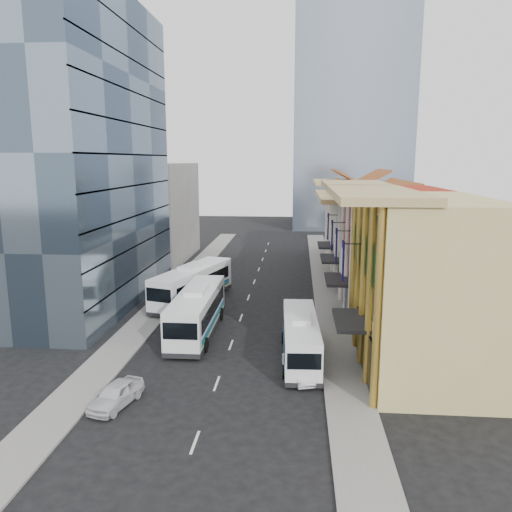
# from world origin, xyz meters

# --- Properties ---
(ground) EXTENTS (200.00, 200.00, 0.00)m
(ground) POSITION_xyz_m (0.00, 0.00, 0.00)
(ground) COLOR black
(ground) RESTS_ON ground
(sidewalk_right) EXTENTS (3.00, 90.00, 0.15)m
(sidewalk_right) POSITION_xyz_m (8.50, 22.00, 0.07)
(sidewalk_right) COLOR slate
(sidewalk_right) RESTS_ON ground
(sidewalk_left) EXTENTS (3.00, 90.00, 0.15)m
(sidewalk_left) POSITION_xyz_m (-8.50, 22.00, 0.07)
(sidewalk_left) COLOR slate
(sidewalk_left) RESTS_ON ground
(shophouse_tan) EXTENTS (8.00, 14.00, 12.00)m
(shophouse_tan) POSITION_xyz_m (14.00, 5.00, 6.00)
(shophouse_tan) COLOR #D5C67B
(shophouse_tan) RESTS_ON ground
(shophouse_red) EXTENTS (8.00, 10.00, 12.00)m
(shophouse_red) POSITION_xyz_m (14.00, 17.00, 6.00)
(shophouse_red) COLOR #A62512
(shophouse_red) RESTS_ON ground
(shophouse_cream_near) EXTENTS (8.00, 9.00, 10.00)m
(shophouse_cream_near) POSITION_xyz_m (14.00, 26.50, 5.00)
(shophouse_cream_near) COLOR white
(shophouse_cream_near) RESTS_ON ground
(shophouse_cream_mid) EXTENTS (8.00, 9.00, 10.00)m
(shophouse_cream_mid) POSITION_xyz_m (14.00, 35.50, 5.00)
(shophouse_cream_mid) COLOR white
(shophouse_cream_mid) RESTS_ON ground
(shophouse_cream_far) EXTENTS (8.00, 12.00, 11.00)m
(shophouse_cream_far) POSITION_xyz_m (14.00, 46.00, 5.50)
(shophouse_cream_far) COLOR white
(shophouse_cream_far) RESTS_ON ground
(office_tower) EXTENTS (12.00, 26.00, 30.00)m
(office_tower) POSITION_xyz_m (-17.00, 19.00, 15.00)
(office_tower) COLOR #3B4B5D
(office_tower) RESTS_ON ground
(office_block_far) EXTENTS (10.00, 18.00, 14.00)m
(office_block_far) POSITION_xyz_m (-16.00, 42.00, 7.00)
(office_block_far) COLOR gray
(office_block_far) RESTS_ON ground
(bus_left_near) EXTENTS (2.99, 12.55, 4.02)m
(bus_left_near) POSITION_xyz_m (-3.19, 10.49, 2.01)
(bus_left_near) COLOR white
(bus_left_near) RESTS_ON ground
(bus_left_far) EXTENTS (6.57, 13.00, 4.07)m
(bus_left_far) POSITION_xyz_m (-5.50, 19.55, 2.03)
(bus_left_far) COLOR white
(bus_left_far) RESTS_ON ground
(bus_right) EXTENTS (2.93, 10.76, 3.42)m
(bus_right) POSITION_xyz_m (5.50, 5.65, 1.71)
(bus_right) COLOR white
(bus_right) RESTS_ON ground
(sedan_left) EXTENTS (2.71, 4.50, 1.43)m
(sedan_left) POSITION_xyz_m (-5.50, -2.48, 0.71)
(sedan_left) COLOR silver
(sedan_left) RESTS_ON ground
(sedan_right) EXTENTS (2.65, 4.49, 1.40)m
(sedan_right) POSITION_xyz_m (5.50, 2.31, 0.70)
(sedan_right) COLOR silver
(sedan_right) RESTS_ON ground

